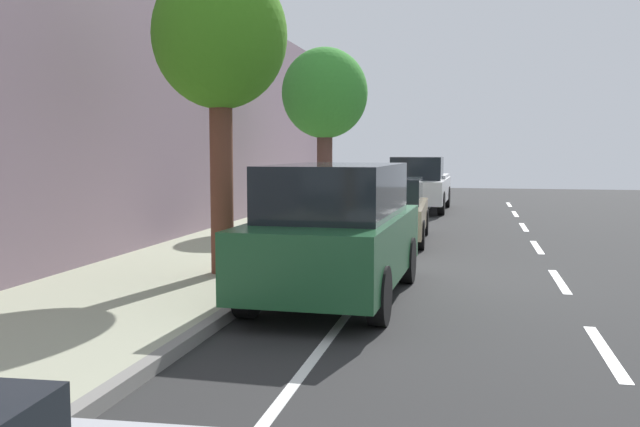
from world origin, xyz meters
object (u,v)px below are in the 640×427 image
at_px(bicycle_at_curb, 318,254).
at_px(parked_sedan_tan_second, 388,210).
at_px(pedestrian_on_phone, 297,188).
at_px(parked_pickup_white_nearest, 419,186).
at_px(street_tree_mid_block, 220,41).
at_px(parked_suv_green_mid, 337,230).
at_px(street_tree_near_cyclist, 325,96).
at_px(cyclist_with_backpack, 311,217).

bearing_deg(bicycle_at_curb, parked_sedan_tan_second, -97.35).
height_order(bicycle_at_curb, pedestrian_on_phone, pedestrian_on_phone).
bearing_deg(parked_pickup_white_nearest, street_tree_mid_block, 81.39).
bearing_deg(parked_suv_green_mid, street_tree_near_cyclist, -76.96).
bearing_deg(bicycle_at_curb, street_tree_near_cyclist, -78.93).
xyz_separation_m(parked_sedan_tan_second, cyclist_with_backpack, (0.86, 4.52, 0.23)).
bearing_deg(parked_suv_green_mid, bicycle_at_curb, -68.87).
relative_size(parked_pickup_white_nearest, parked_suv_green_mid, 1.12).
bearing_deg(street_tree_mid_block, bicycle_at_curb, -150.51).
relative_size(street_tree_near_cyclist, street_tree_mid_block, 0.96).
distance_m(parked_sedan_tan_second, street_tree_mid_block, 6.94).
bearing_deg(street_tree_near_cyclist, cyclist_with_backpack, 99.98).
relative_size(parked_sedan_tan_second, street_tree_near_cyclist, 0.91).
relative_size(parked_suv_green_mid, street_tree_mid_block, 0.93).
bearing_deg(street_tree_near_cyclist, street_tree_mid_block, 90.00).
relative_size(street_tree_mid_block, pedestrian_on_phone, 3.06).
relative_size(parked_pickup_white_nearest, bicycle_at_curb, 3.45).
bearing_deg(parked_sedan_tan_second, street_tree_mid_block, 70.09).
relative_size(cyclist_with_backpack, street_tree_mid_block, 0.32).
bearing_deg(street_tree_mid_block, parked_pickup_white_nearest, -98.61).
relative_size(parked_sedan_tan_second, pedestrian_on_phone, 2.67).
relative_size(parked_pickup_white_nearest, parked_sedan_tan_second, 1.20).
height_order(parked_pickup_white_nearest, parked_suv_green_mid, parked_suv_green_mid).
xyz_separation_m(parked_pickup_white_nearest, street_tree_mid_block, (2.19, 14.43, 3.07)).
bearing_deg(cyclist_with_backpack, parked_sedan_tan_second, -100.81).
distance_m(street_tree_near_cyclist, pedestrian_on_phone, 2.82).
xyz_separation_m(parked_suv_green_mid, cyclist_with_backpack, (0.89, -2.16, -0.04)).
height_order(parked_pickup_white_nearest, parked_sedan_tan_second, parked_pickup_white_nearest).
bearing_deg(street_tree_near_cyclist, pedestrian_on_phone, -30.70).
distance_m(parked_suv_green_mid, bicycle_at_curb, 1.96).
bearing_deg(parked_suv_green_mid, parked_sedan_tan_second, -89.76).
height_order(parked_pickup_white_nearest, bicycle_at_curb, parked_pickup_white_nearest).
distance_m(parked_pickup_white_nearest, cyclist_with_backpack, 13.21).
bearing_deg(street_tree_near_cyclist, bicycle_at_curb, 101.07).
distance_m(parked_suv_green_mid, cyclist_with_backpack, 2.34).
distance_m(bicycle_at_curb, street_tree_mid_block, 3.95).
xyz_separation_m(bicycle_at_curb, street_tree_near_cyclist, (1.45, -7.43, 3.31)).
height_order(cyclist_with_backpack, street_tree_mid_block, street_tree_mid_block).
height_order(parked_sedan_tan_second, cyclist_with_backpack, cyclist_with_backpack).
xyz_separation_m(parked_sedan_tan_second, parked_suv_green_mid, (-0.03, 6.69, 0.27)).
height_order(parked_suv_green_mid, street_tree_mid_block, street_tree_mid_block).
bearing_deg(street_tree_mid_block, parked_suv_green_mid, 156.93).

